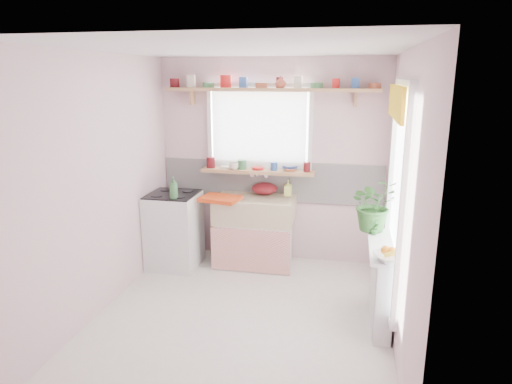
# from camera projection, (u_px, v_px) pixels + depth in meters

# --- Properties ---
(room) EXTENTS (3.20, 3.20, 3.20)m
(room) POSITION_uv_depth(u_px,v_px,m) (321.00, 165.00, 4.78)
(room) COLOR white
(room) RESTS_ON ground
(sink_unit) EXTENTS (0.95, 0.65, 1.11)m
(sink_unit) POSITION_uv_depth(u_px,v_px,m) (255.00, 231.00, 5.59)
(sink_unit) COLOR white
(sink_unit) RESTS_ON ground
(cooker) EXTENTS (0.58, 0.58, 0.93)m
(cooker) POSITION_uv_depth(u_px,v_px,m) (174.00, 230.00, 5.54)
(cooker) COLOR white
(cooker) RESTS_ON ground
(radiator_ledge) EXTENTS (0.22, 0.95, 0.78)m
(radiator_ledge) POSITION_uv_depth(u_px,v_px,m) (381.00, 282.00, 4.27)
(radiator_ledge) COLOR white
(radiator_ledge) RESTS_ON ground
(windowsill) EXTENTS (1.40, 0.22, 0.04)m
(windowsill) POSITION_uv_depth(u_px,v_px,m) (258.00, 171.00, 5.59)
(windowsill) COLOR tan
(windowsill) RESTS_ON room
(pine_shelf) EXTENTS (2.52, 0.24, 0.04)m
(pine_shelf) POSITION_uv_depth(u_px,v_px,m) (270.00, 90.00, 5.31)
(pine_shelf) COLOR tan
(pine_shelf) RESTS_ON room
(shelf_crockery) EXTENTS (2.47, 0.11, 0.12)m
(shelf_crockery) POSITION_uv_depth(u_px,v_px,m) (267.00, 83.00, 5.30)
(shelf_crockery) COLOR #590F14
(shelf_crockery) RESTS_ON pine_shelf
(sill_crockery) EXTENTS (1.35, 0.11, 0.12)m
(sill_crockery) POSITION_uv_depth(u_px,v_px,m) (256.00, 165.00, 5.57)
(sill_crockery) COLOR #590F14
(sill_crockery) RESTS_ON windowsill
(dish_tray) EXTENTS (0.50, 0.41, 0.04)m
(dish_tray) POSITION_uv_depth(u_px,v_px,m) (220.00, 199.00, 5.37)
(dish_tray) COLOR red
(dish_tray) RESTS_ON sink_unit
(colander) EXTENTS (0.38, 0.38, 0.14)m
(colander) POSITION_uv_depth(u_px,v_px,m) (264.00, 188.00, 5.65)
(colander) COLOR maroon
(colander) RESTS_ON sink_unit
(jade_plant) EXTENTS (0.60, 0.56, 0.54)m
(jade_plant) POSITION_uv_depth(u_px,v_px,m) (374.00, 204.00, 4.51)
(jade_plant) COLOR #2E6227
(jade_plant) RESTS_ON radiator_ledge
(fruit_bowl) EXTENTS (0.36, 0.36, 0.07)m
(fruit_bowl) POSITION_uv_depth(u_px,v_px,m) (391.00, 258.00, 3.78)
(fruit_bowl) COLOR silver
(fruit_bowl) RESTS_ON radiator_ledge
(herb_pot) EXTENTS (0.11, 0.08, 0.20)m
(herb_pot) POSITION_uv_depth(u_px,v_px,m) (374.00, 225.00, 4.41)
(herb_pot) COLOR #2B692A
(herb_pot) RESTS_ON radiator_ledge
(soap_bottle_sink) EXTENTS (0.09, 0.09, 0.19)m
(soap_bottle_sink) POSITION_uv_depth(u_px,v_px,m) (288.00, 188.00, 5.58)
(soap_bottle_sink) COLOR #DEEE69
(soap_bottle_sink) RESTS_ON sink_unit
(sill_cup) EXTENTS (0.15, 0.15, 0.09)m
(sill_cup) POSITION_uv_depth(u_px,v_px,m) (234.00, 166.00, 5.57)
(sill_cup) COLOR silver
(sill_cup) RESTS_ON windowsill
(sill_bowl) EXTENTS (0.23, 0.23, 0.06)m
(sill_bowl) POSITION_uv_depth(u_px,v_px,m) (290.00, 168.00, 5.56)
(sill_bowl) COLOR #2D4A93
(sill_bowl) RESTS_ON windowsill
(shelf_vase) EXTENTS (0.15, 0.15, 0.13)m
(shelf_vase) POSITION_uv_depth(u_px,v_px,m) (281.00, 82.00, 5.21)
(shelf_vase) COLOR #AD4A35
(shelf_vase) RESTS_ON pine_shelf
(cooker_bottle) EXTENTS (0.13, 0.13, 0.25)m
(cooker_bottle) POSITION_uv_depth(u_px,v_px,m) (174.00, 188.00, 5.18)
(cooker_bottle) COLOR #38703D
(cooker_bottle) RESTS_ON cooker
(fruit) EXTENTS (0.20, 0.14, 0.10)m
(fruit) POSITION_uv_depth(u_px,v_px,m) (393.00, 251.00, 3.77)
(fruit) COLOR orange
(fruit) RESTS_ON fruit_bowl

